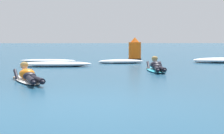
{
  "coord_description": "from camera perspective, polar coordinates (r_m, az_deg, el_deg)",
  "views": [
    {
      "loc": [
        0.22,
        -6.53,
        1.16
      ],
      "look_at": [
        0.67,
        5.51,
        0.22
      ],
      "focal_mm": 61.09,
      "sensor_mm": 36.0,
      "label": 1
    }
  ],
  "objects": [
    {
      "name": "ground_plane",
      "position": [
        16.58,
        -2.91,
        0.45
      ],
      "size": [
        120.0,
        120.0,
        0.0
      ],
      "primitive_type": "plane",
      "color": "navy"
    },
    {
      "name": "surfer_near",
      "position": [
        10.16,
        -12.46,
        -1.41
      ],
      "size": [
        1.31,
        2.62,
        0.54
      ],
      "color": "white",
      "rests_on": "ground"
    },
    {
      "name": "surfer_far",
      "position": [
        13.21,
        6.66,
        -0.03
      ],
      "size": [
        0.66,
        2.64,
        0.55
      ],
      "color": "#2DB2D1",
      "rests_on": "ground"
    },
    {
      "name": "whitewater_front",
      "position": [
        15.21,
        -8.43,
        0.42
      ],
      "size": [
        2.84,
        0.77,
        0.21
      ],
      "color": "white",
      "rests_on": "ground"
    },
    {
      "name": "whitewater_mid_left",
      "position": [
        16.93,
        1.35,
        0.83
      ],
      "size": [
        2.09,
        0.84,
        0.18
      ],
      "color": "white",
      "rests_on": "ground"
    },
    {
      "name": "whitewater_mid_right",
      "position": [
        18.18,
        -9.55,
        0.94
      ],
      "size": [
        2.67,
        0.74,
        0.13
      ],
      "color": "white",
      "rests_on": "ground"
    },
    {
      "name": "whitewater_far_band",
      "position": [
        18.11,
        16.29,
        0.96
      ],
      "size": [
        2.81,
        1.36,
        0.24
      ],
      "color": "white",
      "rests_on": "ground"
    },
    {
      "name": "channel_marker_buoy",
      "position": [
        18.82,
        3.44,
        2.37
      ],
      "size": [
        0.64,
        0.64,
        1.16
      ],
      "color": "#EA5B0F",
      "rests_on": "ground"
    }
  ]
}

